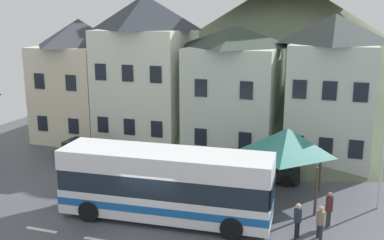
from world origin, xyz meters
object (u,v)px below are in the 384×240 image
bus_shelter (287,142)px  parked_car_02 (88,151)px  transit_bus (165,185)px  parked_car_01 (263,168)px  townhouse_02 (235,90)px  pedestrian_02 (320,220)px  hilltop_castle (286,38)px  pedestrian_01 (329,206)px  townhouse_01 (146,72)px  pedestrian_03 (298,218)px  public_bench (254,171)px  townhouse_03 (331,91)px  pedestrian_00 (259,192)px  townhouse_00 (81,79)px

bus_shelter → parked_car_02: 13.30m
transit_bus → parked_car_01: transit_bus is taller
parked_car_02 → townhouse_02: bearing=34.9°
pedestrian_02 → hilltop_castle: bearing=100.6°
pedestrian_01 → pedestrian_02: 1.33m
townhouse_01 → pedestrian_03: size_ratio=6.63×
pedestrian_02 → public_bench: (-4.09, 6.29, -0.39)m
townhouse_02 → parked_car_02: bearing=-148.5°
pedestrian_03 → townhouse_03: bearing=86.2°
pedestrian_02 → pedestrian_00: bearing=145.5°
hilltop_castle → parked_car_02: (-9.73, -21.72, -6.37)m
parked_car_02 → transit_bus: bearing=-34.9°
bus_shelter → public_bench: 4.04m
bus_shelter → parked_car_01: bus_shelter is taller
townhouse_01 → parked_car_02: townhouse_01 is taller
townhouse_00 → bus_shelter: (16.56, -7.35, -1.45)m
pedestrian_01 → public_bench: pedestrian_01 is taller
townhouse_01 → hilltop_castle: (7.71, 16.78, 1.68)m
townhouse_02 → transit_bus: size_ratio=0.86×
hilltop_castle → pedestrian_03: size_ratio=26.60×
bus_shelter → pedestrian_01: bus_shelter is taller
townhouse_01 → pedestrian_02: size_ratio=7.12×
townhouse_01 → bus_shelter: 13.13m
townhouse_00 → transit_bus: 16.66m
townhouse_02 → hilltop_castle: bearing=85.7°
transit_bus → public_bench: size_ratio=6.15×
townhouse_01 → public_bench: townhouse_01 is taller
pedestrian_01 → townhouse_00: bearing=151.9°
parked_car_02 → hilltop_castle: bearing=69.3°
pedestrian_03 → public_bench: pedestrian_03 is taller
pedestrian_00 → pedestrian_02: size_ratio=1.06×
townhouse_02 → pedestrian_01: townhouse_02 is taller
townhouse_03 → hilltop_castle: size_ratio=0.22×
pedestrian_02 → public_bench: pedestrian_02 is taller
pedestrian_02 → public_bench: bearing=123.0°
pedestrian_03 → pedestrian_02: bearing=17.3°
public_bench → townhouse_02: bearing=115.7°
townhouse_02 → hilltop_castle: (1.24, 16.53, 2.70)m
townhouse_02 → townhouse_00: bearing=179.2°
townhouse_01 → townhouse_00: bearing=175.7°
parked_car_02 → townhouse_01: bearing=71.2°
hilltop_castle → pedestrian_02: bearing=-79.4°
parked_car_01 → pedestrian_02: (3.56, -6.30, 0.16)m
townhouse_01 → pedestrian_03: townhouse_01 is taller
bus_shelter → pedestrian_03: size_ratio=2.33×
townhouse_00 → parked_car_02: (3.63, -5.36, -3.86)m
transit_bus → townhouse_00: bearing=131.1°
townhouse_03 → pedestrian_03: (-0.72, -10.93, -3.74)m
bus_shelter → townhouse_00: bearing=156.1°
parked_car_02 → pedestrian_03: bearing=-20.7°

